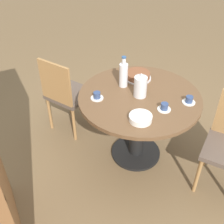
# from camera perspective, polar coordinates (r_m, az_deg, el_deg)

# --- Properties ---
(ground_plane) EXTENTS (14.00, 14.00, 0.00)m
(ground_plane) POSITION_cam_1_polar(r_m,az_deg,el_deg) (3.06, 4.80, -8.29)
(ground_plane) COLOR brown
(dining_table) EXTENTS (1.13, 1.13, 0.75)m
(dining_table) POSITION_cam_1_polar(r_m,az_deg,el_deg) (2.68, 5.42, 0.19)
(dining_table) COLOR black
(dining_table) RESTS_ON ground_plane
(chair_b) EXTENTS (0.57, 0.57, 0.92)m
(chair_b) POSITION_cam_1_polar(r_m,az_deg,el_deg) (3.10, -9.34, 3.82)
(chair_b) COLOR #A87A47
(chair_b) RESTS_ON ground_plane
(coffee_pot) EXTENTS (0.12, 0.12, 0.23)m
(coffee_pot) POSITION_cam_1_polar(r_m,az_deg,el_deg) (2.52, 5.76, 5.28)
(coffee_pot) COLOR silver
(coffee_pot) RESTS_ON dining_table
(water_bottle) EXTENTS (0.08, 0.08, 0.31)m
(water_bottle) POSITION_cam_1_polar(r_m,az_deg,el_deg) (2.64, 2.35, 7.66)
(water_bottle) COLOR silver
(water_bottle) RESTS_ON dining_table
(cake_main) EXTENTS (0.27, 0.27, 0.07)m
(cake_main) POSITION_cam_1_polar(r_m,az_deg,el_deg) (2.82, 5.28, 7.37)
(cake_main) COLOR silver
(cake_main) RESTS_ON dining_table
(cup_a) EXTENTS (0.12, 0.12, 0.06)m
(cup_a) POSITION_cam_1_polar(r_m,az_deg,el_deg) (2.42, 10.58, 0.96)
(cup_a) COLOR silver
(cup_a) RESTS_ON dining_table
(cup_b) EXTENTS (0.12, 0.12, 0.06)m
(cup_b) POSITION_cam_1_polar(r_m,az_deg,el_deg) (2.52, -3.08, 3.27)
(cup_b) COLOR silver
(cup_b) RESTS_ON dining_table
(cup_c) EXTENTS (0.12, 0.12, 0.06)m
(cup_c) POSITION_cam_1_polar(r_m,az_deg,el_deg) (2.55, 15.38, 2.33)
(cup_c) COLOR silver
(cup_c) RESTS_ON dining_table
(plate_stack) EXTENTS (0.19, 0.19, 0.05)m
(plate_stack) POSITION_cam_1_polar(r_m,az_deg,el_deg) (2.28, 5.82, -1.21)
(plate_stack) COLOR white
(plate_stack) RESTS_ON dining_table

